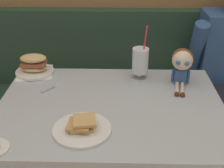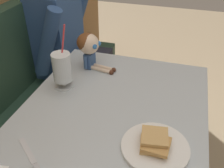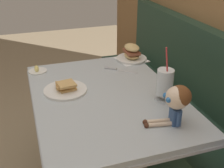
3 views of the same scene
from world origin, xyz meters
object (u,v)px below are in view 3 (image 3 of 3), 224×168
Objects in this scene: toast_plate at (65,89)px; butter_saucer at (37,70)px; butter_knife at (115,69)px; seated_doll at (177,100)px; sandwich_plate at (132,54)px; milkshake_glass at (165,83)px.

toast_plate is 2.08× the size of butter_saucer.
butter_knife is (-0.20, 0.37, -0.01)m from toast_plate.
toast_plate is 0.66m from seated_doll.
seated_doll is at bearing 41.93° from toast_plate.
butter_knife is at bearing 118.03° from toast_plate.
sandwich_plate is 1.91× the size of butter_saucer.
milkshake_glass reaches higher than butter_saucer.
sandwich_plate is 0.23m from butter_knife.
seated_doll is (0.82, 0.57, 0.12)m from butter_saucer.
toast_plate is 1.28× the size of butter_knife.
milkshake_glass is at bearing 14.35° from butter_knife.
milkshake_glass is at bearing 45.95° from butter_saucer.
milkshake_glass is (0.27, 0.49, 0.09)m from toast_plate.
toast_plate is at bearing 21.41° from butter_saucer.
seated_doll reaches higher than toast_plate.
butter_saucer is 0.61× the size of butter_knife.
seated_doll is (0.68, 0.07, 0.12)m from butter_knife.
sandwich_plate is at bearing 90.58° from butter_saucer.
butter_saucer is at bearing -134.05° from milkshake_glass.
butter_saucer is (-0.33, -0.13, -0.01)m from toast_plate.
milkshake_glass is at bearing -5.05° from sandwich_plate.
milkshake_glass is at bearing 166.11° from seated_doll.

